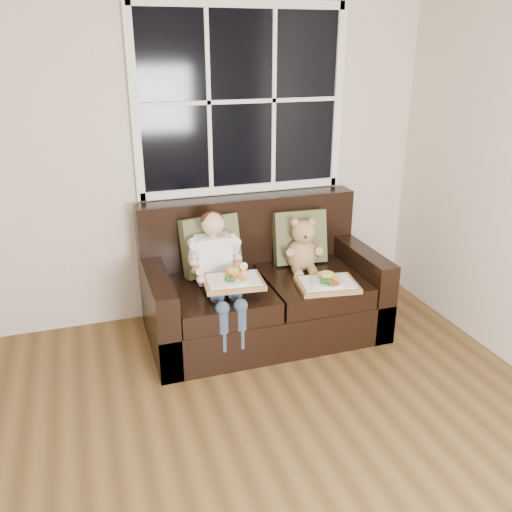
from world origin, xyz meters
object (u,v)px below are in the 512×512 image
object	(u,v)px
child	(217,264)
tray_right	(327,283)
teddy_bear	(303,248)
tray_left	(233,280)
loveseat	(261,292)

from	to	relation	value
child	tray_right	bearing A→B (deg)	-18.02
child	teddy_bear	world-z (taller)	child
child	tray_left	bearing A→B (deg)	-71.97
tray_left	child	bearing A→B (deg)	113.26
child	tray_left	size ratio (longest dim) A/B	1.92
loveseat	tray_left	xyz separation A→B (m)	(-0.30, -0.31, 0.27)
child	tray_right	size ratio (longest dim) A/B	1.78
loveseat	tray_right	world-z (taller)	loveseat
loveseat	teddy_bear	world-z (taller)	loveseat
teddy_bear	tray_left	xyz separation A→B (m)	(-0.63, -0.31, -0.04)
child	teddy_bear	xyz separation A→B (m)	(0.69, 0.12, -0.01)
loveseat	teddy_bear	bearing A→B (deg)	1.12
tray_right	teddy_bear	bearing A→B (deg)	104.04
tray_left	teddy_bear	bearing A→B (deg)	31.52
teddy_bear	tray_right	size ratio (longest dim) A/B	0.93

